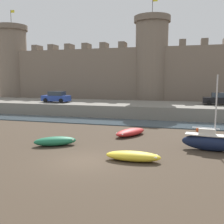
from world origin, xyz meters
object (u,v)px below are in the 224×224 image
at_px(sailboat_foreground_right, 211,141).
at_px(mooring_buoy_mid_mud, 198,130).
at_px(rowboat_foreground_left, 133,156).
at_px(rowboat_near_channel_right, 55,141).
at_px(car_quay_east, 56,97).
at_px(car_quay_west, 219,99).
at_px(rowboat_foreground_centre, 130,132).

height_order(sailboat_foreground_right, mooring_buoy_mid_mud, sailboat_foreground_right).
xyz_separation_m(rowboat_foreground_left, mooring_buoy_mid_mud, (4.33, 10.37, -0.07)).
height_order(rowboat_near_channel_right, rowboat_foreground_left, rowboat_near_channel_right).
height_order(rowboat_foreground_left, car_quay_east, car_quay_east).
bearing_deg(car_quay_west, mooring_buoy_mid_mud, -105.10).
bearing_deg(rowboat_foreground_left, rowboat_near_channel_right, 162.02).
bearing_deg(rowboat_near_channel_right, sailboat_foreground_right, 8.56).
relative_size(rowboat_foreground_centre, car_quay_east, 0.92).
relative_size(rowboat_foreground_centre, car_quay_west, 0.92).
relative_size(rowboat_near_channel_right, sailboat_foreground_right, 0.62).
bearing_deg(car_quay_west, rowboat_foreground_left, -108.80).
bearing_deg(rowboat_foreground_left, mooring_buoy_mid_mud, 67.36).
distance_m(rowboat_near_channel_right, car_quay_east, 19.41).
relative_size(car_quay_west, car_quay_east, 1.00).
height_order(rowboat_foreground_centre, sailboat_foreground_right, sailboat_foreground_right).
height_order(rowboat_near_channel_right, rowboat_foreground_centre, rowboat_near_channel_right).
distance_m(rowboat_foreground_centre, sailboat_foreground_right, 7.37).
relative_size(rowboat_foreground_centre, rowboat_foreground_left, 1.09).
bearing_deg(mooring_buoy_mid_mud, rowboat_near_channel_right, -142.70).
distance_m(rowboat_near_channel_right, car_quay_west, 24.01).
height_order(sailboat_foreground_right, rowboat_foreground_left, sailboat_foreground_right).
relative_size(sailboat_foreground_right, car_quay_east, 1.30).
distance_m(rowboat_foreground_left, car_quay_west, 22.91).
height_order(rowboat_near_channel_right, mooring_buoy_mid_mud, rowboat_near_channel_right).
bearing_deg(car_quay_east, rowboat_near_channel_right, -62.68).
height_order(rowboat_foreground_centre, mooring_buoy_mid_mud, rowboat_foreground_centre).
bearing_deg(rowboat_foreground_left, car_quay_west, 71.20).
height_order(rowboat_foreground_centre, car_quay_west, car_quay_west).
distance_m(sailboat_foreground_right, car_quay_east, 25.53).
relative_size(mooring_buoy_mid_mud, car_quay_west, 0.13).
distance_m(mooring_buoy_mid_mud, car_quay_east, 21.72).
bearing_deg(car_quay_east, rowboat_foreground_left, -51.41).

